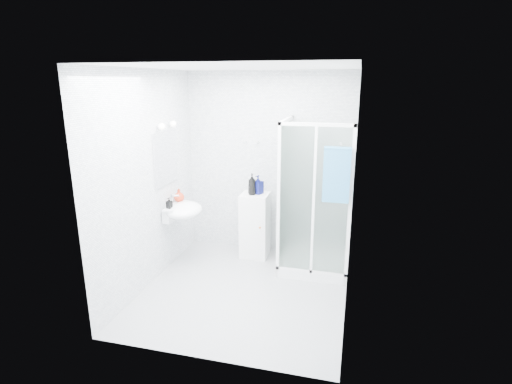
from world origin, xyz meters
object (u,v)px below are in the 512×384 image
(shower_enclosure, at_px, (309,238))
(soap_dispenser_orange, at_px, (179,195))
(hand_towel, at_px, (337,174))
(wall_basin, at_px, (183,210))
(shampoo_bottle_a, at_px, (252,184))
(storage_cabinet, at_px, (255,225))
(soap_dispenser_black, at_px, (169,203))
(shampoo_bottle_b, at_px, (258,185))

(shower_enclosure, bearing_deg, soap_dispenser_orange, -174.97)
(soap_dispenser_orange, bearing_deg, hand_towel, -6.63)
(wall_basin, height_order, soap_dispenser_orange, soap_dispenser_orange)
(shower_enclosure, height_order, wall_basin, shower_enclosure)
(shampoo_bottle_a, relative_size, soap_dispenser_orange, 1.65)
(wall_basin, bearing_deg, storage_cabinet, 33.15)
(shampoo_bottle_a, height_order, soap_dispenser_black, shampoo_bottle_a)
(hand_towel, height_order, soap_dispenser_orange, hand_towel)
(wall_basin, bearing_deg, shampoo_bottle_b, 33.35)
(storage_cabinet, xyz_separation_m, soap_dispenser_orange, (-0.97, -0.40, 0.49))
(shampoo_bottle_a, height_order, shampoo_bottle_b, shampoo_bottle_a)
(shower_enclosure, xyz_separation_m, wall_basin, (-1.66, -0.32, 0.35))
(soap_dispenser_orange, bearing_deg, storage_cabinet, 22.23)
(shower_enclosure, relative_size, soap_dispenser_black, 14.03)
(shampoo_bottle_b, height_order, soap_dispenser_black, shampoo_bottle_b)
(wall_basin, distance_m, soap_dispenser_orange, 0.25)
(shower_enclosure, bearing_deg, storage_cabinet, 163.37)
(shower_enclosure, bearing_deg, hand_towel, -50.05)
(shampoo_bottle_b, bearing_deg, shampoo_bottle_a, -135.07)
(shampoo_bottle_a, bearing_deg, hand_towel, -27.26)
(storage_cabinet, relative_size, shampoo_bottle_b, 3.51)
(storage_cabinet, xyz_separation_m, soap_dispenser_black, (-0.97, -0.70, 0.47))
(storage_cabinet, distance_m, soap_dispenser_black, 1.28)
(soap_dispenser_orange, bearing_deg, wall_basin, -53.86)
(shampoo_bottle_a, height_order, soap_dispenser_orange, shampoo_bottle_a)
(shower_enclosure, relative_size, shampoo_bottle_b, 7.56)
(wall_basin, height_order, shampoo_bottle_b, shampoo_bottle_b)
(storage_cabinet, height_order, soap_dispenser_orange, soap_dispenser_orange)
(soap_dispenser_orange, bearing_deg, shampoo_bottle_b, 22.90)
(hand_towel, bearing_deg, wall_basin, 177.56)
(shampoo_bottle_a, xyz_separation_m, shampoo_bottle_b, (0.07, 0.07, -0.02))
(hand_towel, distance_m, soap_dispenser_black, 2.17)
(wall_basin, relative_size, storage_cabinet, 0.60)
(shampoo_bottle_a, relative_size, soap_dispenser_black, 2.10)
(wall_basin, distance_m, shampoo_bottle_b, 1.10)
(soap_dispenser_black, bearing_deg, shampoo_bottle_b, 35.94)
(wall_basin, distance_m, storage_cabinet, 1.07)
(shampoo_bottle_b, xyz_separation_m, soap_dispenser_orange, (-1.01, -0.43, -0.11))
(hand_towel, distance_m, shampoo_bottle_a, 1.36)
(shower_enclosure, xyz_separation_m, shampoo_bottle_a, (-0.83, 0.20, 0.63))
(shower_enclosure, distance_m, shampoo_bottle_b, 1.02)
(hand_towel, xyz_separation_m, shampoo_bottle_a, (-1.17, 0.60, -0.35))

